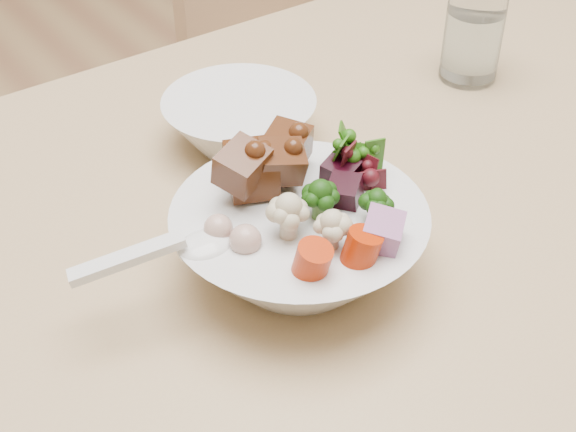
{
  "coord_description": "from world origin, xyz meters",
  "views": [
    {
      "loc": [
        -0.5,
        -0.69,
        1.2
      ],
      "look_at": [
        -0.18,
        -0.23,
        0.76
      ],
      "focal_mm": 50.0,
      "sensor_mm": 36.0,
      "label": 1
    }
  ],
  "objects_px": {
    "chair_far": "(300,46)",
    "food_bowl": "(300,235)",
    "dining_table": "(509,168)",
    "water_glass": "(473,36)",
    "side_bowl": "(240,122)"
  },
  "relations": [
    {
      "from": "water_glass",
      "to": "side_bowl",
      "type": "relative_size",
      "value": 0.73
    },
    {
      "from": "chair_far",
      "to": "side_bowl",
      "type": "xyz_separation_m",
      "value": [
        -0.44,
        -0.49,
        0.23
      ]
    },
    {
      "from": "chair_far",
      "to": "food_bowl",
      "type": "xyz_separation_m",
      "value": [
        -0.5,
        -0.7,
        0.24
      ]
    },
    {
      "from": "dining_table",
      "to": "side_bowl",
      "type": "bearing_deg",
      "value": 152.91
    },
    {
      "from": "chair_far",
      "to": "water_glass",
      "type": "xyz_separation_m",
      "value": [
        -0.11,
        -0.52,
        0.26
      ]
    },
    {
      "from": "dining_table",
      "to": "side_bowl",
      "type": "xyz_separation_m",
      "value": [
        -0.3,
        0.15,
        0.1
      ]
    },
    {
      "from": "side_bowl",
      "to": "food_bowl",
      "type": "bearing_deg",
      "value": -108.0
    },
    {
      "from": "side_bowl",
      "to": "dining_table",
      "type": "bearing_deg",
      "value": -25.88
    },
    {
      "from": "food_bowl",
      "to": "side_bowl",
      "type": "distance_m",
      "value": 0.22
    },
    {
      "from": "dining_table",
      "to": "water_glass",
      "type": "height_order",
      "value": "water_glass"
    },
    {
      "from": "chair_far",
      "to": "side_bowl",
      "type": "bearing_deg",
      "value": -147.18
    },
    {
      "from": "food_bowl",
      "to": "side_bowl",
      "type": "height_order",
      "value": "food_bowl"
    },
    {
      "from": "chair_far",
      "to": "water_glass",
      "type": "distance_m",
      "value": 0.59
    },
    {
      "from": "chair_far",
      "to": "food_bowl",
      "type": "height_order",
      "value": "chair_far"
    },
    {
      "from": "food_bowl",
      "to": "water_glass",
      "type": "xyz_separation_m",
      "value": [
        0.39,
        0.17,
        0.02
      ]
    }
  ]
}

